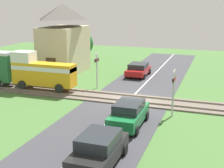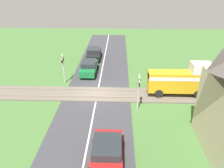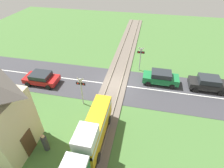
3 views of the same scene
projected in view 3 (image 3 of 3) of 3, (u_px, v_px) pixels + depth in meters
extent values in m
plane|color=#426B33|center=(115.00, 85.00, 20.36)|extent=(60.00, 60.00, 0.00)
cube|color=#38383D|center=(115.00, 85.00, 20.35)|extent=(48.00, 6.40, 0.02)
cube|color=silver|center=(115.00, 85.00, 20.35)|extent=(48.00, 0.12, 0.00)
cube|color=#665B51|center=(115.00, 84.00, 20.32)|extent=(2.80, 48.00, 0.12)
cube|color=slate|center=(121.00, 84.00, 20.13)|extent=(0.10, 48.00, 0.12)
cube|color=slate|center=(109.00, 83.00, 20.37)|extent=(0.10, 48.00, 0.12)
cube|color=gold|center=(95.00, 128.00, 13.48)|extent=(1.35, 5.62, 1.90)
cube|color=silver|center=(95.00, 123.00, 13.16)|extent=(1.37, 5.62, 0.36)
cube|color=silver|center=(86.00, 138.00, 11.14)|extent=(1.35, 1.80, 0.90)
cylinder|color=black|center=(110.00, 120.00, 15.33)|extent=(0.14, 0.76, 0.76)
cylinder|color=black|center=(94.00, 117.00, 15.57)|extent=(0.14, 0.76, 0.76)
cylinder|color=black|center=(99.00, 158.00, 12.54)|extent=(0.14, 0.76, 0.76)
cylinder|color=black|center=(80.00, 154.00, 12.78)|extent=(0.14, 0.76, 0.76)
cube|color=#197038|center=(160.00, 78.00, 20.22)|extent=(4.04, 1.70, 0.72)
cube|color=#23282D|center=(161.00, 74.00, 19.84)|extent=(2.22, 1.56, 0.53)
cylinder|color=black|center=(148.00, 84.00, 20.00)|extent=(0.60, 0.18, 0.60)
cylinder|color=black|center=(149.00, 76.00, 21.32)|extent=(0.60, 0.18, 0.60)
cylinder|color=black|center=(172.00, 87.00, 19.57)|extent=(0.60, 0.18, 0.60)
cylinder|color=black|center=(171.00, 78.00, 20.88)|extent=(0.60, 0.18, 0.60)
cube|color=#A81919|center=(42.00, 79.00, 20.28)|extent=(3.91, 1.90, 0.56)
cube|color=#23282D|center=(40.00, 75.00, 19.95)|extent=(2.15, 1.75, 0.50)
cylinder|color=black|center=(56.00, 78.00, 20.97)|extent=(0.60, 0.18, 0.60)
cylinder|color=black|center=(48.00, 87.00, 19.50)|extent=(0.60, 0.18, 0.60)
cylinder|color=black|center=(37.00, 75.00, 21.39)|extent=(0.60, 0.18, 0.60)
cylinder|color=black|center=(28.00, 84.00, 19.92)|extent=(0.60, 0.18, 0.60)
cube|color=black|center=(207.00, 84.00, 19.40)|extent=(3.93, 1.79, 0.67)
cube|color=#23282D|center=(209.00, 80.00, 19.01)|extent=(2.16, 1.64, 0.58)
cylinder|color=black|center=(196.00, 90.00, 19.12)|extent=(0.60, 0.18, 0.60)
cylinder|color=black|center=(193.00, 81.00, 20.50)|extent=(0.60, 0.18, 0.60)
cylinder|color=black|center=(221.00, 93.00, 18.70)|extent=(0.60, 0.18, 0.60)
cylinder|color=black|center=(216.00, 83.00, 20.08)|extent=(0.60, 0.18, 0.60)
cylinder|color=#B7B7B7|center=(140.00, 60.00, 21.89)|extent=(0.12, 0.12, 3.14)
cube|color=black|center=(141.00, 52.00, 21.28)|extent=(0.90, 0.08, 0.28)
sphere|color=red|center=(143.00, 53.00, 21.24)|extent=(0.18, 0.18, 0.18)
sphere|color=red|center=(139.00, 52.00, 21.33)|extent=(0.18, 0.18, 0.18)
cube|color=silver|center=(141.00, 50.00, 21.09)|extent=(0.72, 0.04, 0.72)
cube|color=silver|center=(141.00, 50.00, 21.09)|extent=(0.72, 0.04, 0.72)
cylinder|color=#B7B7B7|center=(82.00, 92.00, 16.91)|extent=(0.12, 0.12, 3.14)
cube|color=black|center=(81.00, 84.00, 16.30)|extent=(0.90, 0.08, 0.28)
sphere|color=red|center=(78.00, 83.00, 16.34)|extent=(0.18, 0.18, 0.18)
sphere|color=red|center=(83.00, 84.00, 16.25)|extent=(0.18, 0.18, 0.18)
cube|color=silver|center=(80.00, 81.00, 16.11)|extent=(0.72, 0.04, 0.72)
cube|color=silver|center=(80.00, 81.00, 16.11)|extent=(0.72, 0.04, 0.72)
cube|color=#472D1E|center=(29.00, 143.00, 13.03)|extent=(0.06, 1.10, 2.10)
cylinder|color=#333338|center=(45.00, 143.00, 13.35)|extent=(0.43, 0.43, 1.47)
sphere|color=tan|center=(43.00, 136.00, 12.82)|extent=(0.27, 0.27, 0.27)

